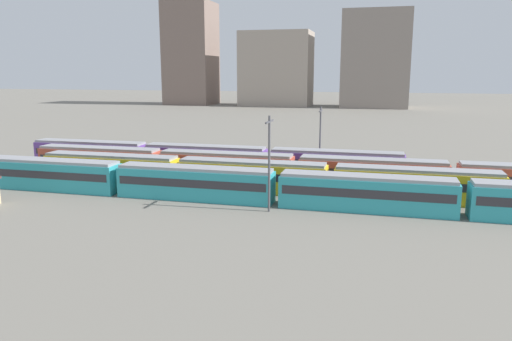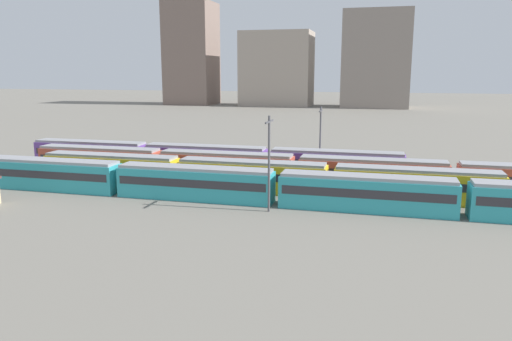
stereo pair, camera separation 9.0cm
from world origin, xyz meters
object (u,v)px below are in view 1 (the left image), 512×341
catenary_pole_1 (320,136)px  train_track_1 (252,176)px  train_track_2 (296,169)px  train_track_0 (464,198)px  train_track_3 (205,158)px  catenary_pole_0 (269,159)px

catenary_pole_1 → train_track_1: bearing=-115.7°
train_track_1 → train_track_2: same height
train_track_0 → catenary_pole_1: (-16.62, 18.63, 3.35)m
train_track_2 → train_track_3: 15.20m
train_track_2 → train_track_3: (-14.29, 5.20, -0.00)m
train_track_3 → catenary_pole_1: catenary_pole_1 is taller
train_track_2 → catenary_pole_1: (1.95, 8.23, 3.35)m
catenary_pole_0 → train_track_2: bearing=87.6°
train_track_0 → train_track_1: (-23.08, 5.20, -0.00)m
train_track_1 → catenary_pole_0: catenary_pole_0 is taller
train_track_0 → train_track_3: size_ratio=2.02×
train_track_0 → catenary_pole_0: size_ratio=11.36×
train_track_2 → catenary_pole_0: catenary_pole_0 is taller
train_track_1 → catenary_pole_0: bearing=-63.8°
train_track_2 → train_track_1: bearing=-131.0°
train_track_0 → train_track_3: bearing=154.6°
catenary_pole_0 → catenary_pole_1: catenary_pole_0 is taller
train_track_3 → train_track_1: bearing=-46.8°
train_track_0 → train_track_3: same height
train_track_0 → train_track_2: (-18.57, 10.40, 0.00)m
catenary_pole_0 → catenary_pole_1: 21.64m
train_track_0 → catenary_pole_0: (-19.11, -2.86, 3.60)m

